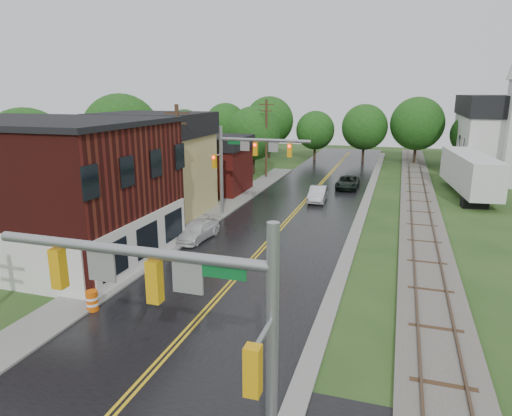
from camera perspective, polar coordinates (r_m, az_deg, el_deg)
The scene contains 21 objects.
main_road at distance 38.89m, azimuth 5.09°, elevation -0.34°, with size 10.00×90.00×0.02m, color black.
curb_right at distance 42.99m, azimuth 13.60°, elevation 0.73°, with size 0.80×70.00×0.12m, color gray.
sidewalk_left at distance 36.16m, azimuth -6.30°, elevation -1.51°, with size 2.40×50.00×0.12m, color gray.
brick_building at distance 30.42m, azimuth -25.25°, elevation 2.21°, with size 14.30×10.30×8.30m.
yellow_house at distance 38.45m, azimuth -12.41°, elevation 4.09°, with size 8.00×7.00×6.40m, color tan.
darkred_building at distance 46.12m, azimuth -5.72°, elevation 4.76°, with size 7.00×6.00×4.40m, color #3F0F0C.
church at distance 61.82m, azimuth 29.06°, elevation 8.88°, with size 10.40×18.40×20.00m.
railroad at distance 42.94m, azimuth 19.73°, elevation 0.41°, with size 3.20×80.00×0.30m.
traffic_signal_near at distance 11.00m, azimuth -8.93°, elevation -12.07°, with size 7.34×0.30×7.20m.
traffic_signal_far at distance 35.99m, azimuth -1.22°, elevation 6.60°, with size 7.34×0.43×7.20m.
utility_pole_b at distance 32.75m, azimuth -9.61°, elevation 5.18°, with size 1.80×0.28×9.00m.
utility_pole_c at distance 53.13m, azimuth 1.29°, elevation 8.83°, with size 1.80×0.28×9.00m.
tree_left_a at distance 40.24m, azimuth -26.60°, elevation 6.12°, with size 6.80×6.80×8.67m.
tree_left_b at distance 46.69m, azimuth -16.36°, elevation 8.73°, with size 7.60×7.60×9.69m.
tree_left_c at distance 51.80m, azimuth -7.59°, elevation 8.34°, with size 6.00×6.00×7.65m.
tree_left_e at distance 55.52m, azimuth -0.21°, elevation 9.17°, with size 6.40×6.40×8.16m.
suv_dark at distance 48.40m, azimuth 11.39°, elevation 3.14°, with size 2.16×4.68×1.30m, color black.
sedan_silver at distance 42.25m, azimuth 7.74°, elevation 1.73°, with size 1.46×4.20×1.38m, color silver.
pickup_white at distance 31.40m, azimuth -7.37°, elevation -2.84°, with size 1.72×4.24×1.23m, color silver.
semi_trailer at distance 48.27m, azimuth 25.16°, elevation 4.13°, with size 4.28×13.25×4.05m.
construction_barrel at distance 22.69m, azimuth -19.79°, elevation -10.87°, with size 0.55×0.55×0.97m, color #D25309.
Camera 1 is at (7.99, -6.77, 9.83)m, focal length 32.00 mm.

